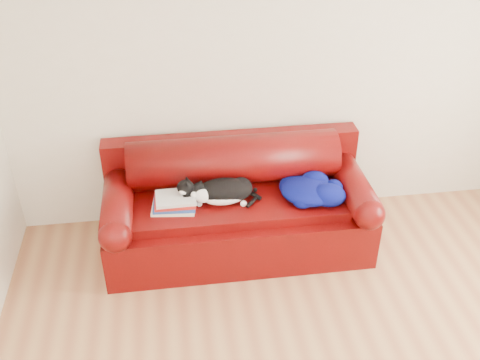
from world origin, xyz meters
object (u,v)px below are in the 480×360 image
(blanket, at_px, (311,189))
(book_stack, at_px, (175,202))
(sofa_base, at_px, (238,222))
(cat, at_px, (224,192))

(blanket, bearing_deg, book_stack, 179.46)
(sofa_base, bearing_deg, book_stack, -170.07)
(book_stack, height_order, blanket, blanket)
(cat, xyz_separation_m, blanket, (0.68, -0.04, -0.02))
(cat, bearing_deg, sofa_base, 20.44)
(book_stack, height_order, cat, cat)
(sofa_base, distance_m, cat, 0.37)
(book_stack, relative_size, blanket, 0.64)
(cat, relative_size, blanket, 1.17)
(cat, distance_m, blanket, 0.69)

